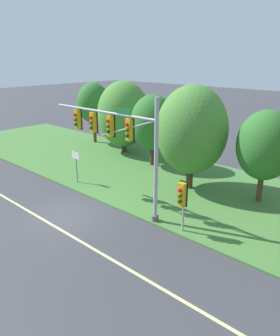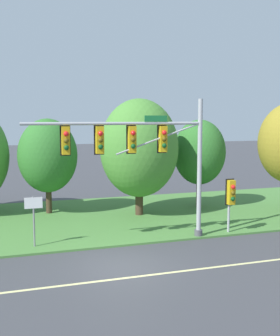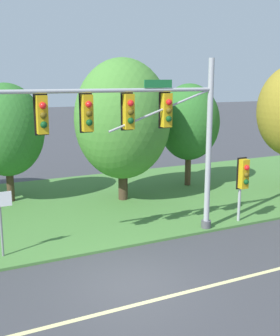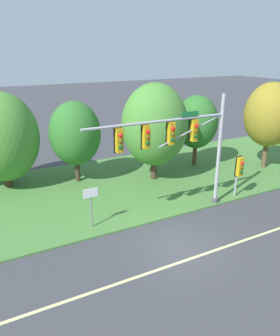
{
  "view_description": "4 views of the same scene",
  "coord_description": "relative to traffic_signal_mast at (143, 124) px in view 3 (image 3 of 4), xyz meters",
  "views": [
    {
      "loc": [
        14.79,
        -9.62,
        8.65
      ],
      "look_at": [
        2.39,
        3.93,
        2.38
      ],
      "focal_mm": 35.0,
      "sensor_mm": 36.0,
      "label": 1
    },
    {
      "loc": [
        -4.48,
        -15.59,
        5.88
      ],
      "look_at": [
        1.97,
        4.27,
        3.4
      ],
      "focal_mm": 45.0,
      "sensor_mm": 36.0,
      "label": 2
    },
    {
      "loc": [
        -4.93,
        -10.64,
        6.04
      ],
      "look_at": [
        2.31,
        4.37,
        2.49
      ],
      "focal_mm": 45.0,
      "sensor_mm": 36.0,
      "label": 3
    },
    {
      "loc": [
        -8.2,
        -11.45,
        9.17
      ],
      "look_at": [
        -0.27,
        3.72,
        2.9
      ],
      "focal_mm": 35.0,
      "sensor_mm": 36.0,
      "label": 4
    }
  ],
  "objects": [
    {
      "name": "lane_stripe",
      "position": [
        -1.65,
        -4.0,
        -4.46
      ],
      "size": [
        36.0,
        0.16,
        0.01
      ],
      "primitive_type": "cube",
      "color": "beige",
      "rests_on": "ground"
    },
    {
      "name": "grass_verge",
      "position": [
        -1.65,
        5.45,
        -4.42
      ],
      "size": [
        48.0,
        11.5,
        0.1
      ],
      "primitive_type": "cube",
      "color": "#477A38",
      "rests_on": "ground"
    },
    {
      "name": "traffic_signal_mast",
      "position": [
        0.0,
        0.0,
        0.0
      ],
      "size": [
        8.55,
        0.49,
        6.7
      ],
      "color": "#9EA0A5",
      "rests_on": "grass_verge"
    },
    {
      "name": "tree_mid_verge",
      "position": [
        1.51,
        5.29,
        -0.36
      ],
      "size": [
        4.66,
        4.66,
        6.93
      ],
      "color": "#423021",
      "rests_on": "grass_verge"
    },
    {
      "name": "ground_plane",
      "position": [
        -1.65,
        -2.8,
        -4.47
      ],
      "size": [
        160.0,
        160.0,
        0.0
      ],
      "primitive_type": "plane",
      "color": "#3D3D42"
    },
    {
      "name": "tree_tall_centre",
      "position": [
        5.98,
        6.36,
        -0.8
      ],
      "size": [
        3.38,
        3.38,
        5.69
      ],
      "color": "#4C3823",
      "rests_on": "grass_verge"
    },
    {
      "name": "pedestrian_signal_near_kerb",
      "position": [
        4.63,
        -0.04,
        -2.42
      ],
      "size": [
        0.46,
        0.55,
        2.76
      ],
      "color": "#9EA0A5",
      "rests_on": "grass_verge"
    },
    {
      "name": "route_sign_post",
      "position": [
        -4.96,
        0.69,
        -2.83
      ],
      "size": [
        0.79,
        0.08,
        2.31
      ],
      "color": "slate",
      "rests_on": "grass_verge"
    },
    {
      "name": "tree_behind_signpost",
      "position": [
        -3.63,
        7.39,
        -0.85
      ],
      "size": [
        3.57,
        3.57,
        5.77
      ],
      "color": "#423021",
      "rests_on": "grass_verge"
    }
  ]
}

